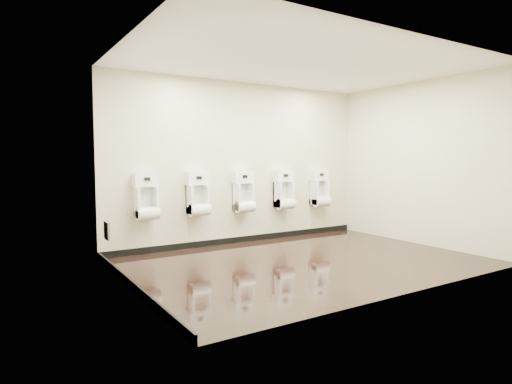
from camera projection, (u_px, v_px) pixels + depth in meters
ground at (305, 262)px, 6.15m from camera, size 5.00×3.50×0.00m
ceiling at (307, 63)px, 5.94m from camera, size 5.00×3.50×0.00m
back_wall at (243, 163)px, 7.52m from camera, size 5.00×0.02×2.80m
front_wall at (409, 166)px, 4.57m from camera, size 5.00×0.02×2.80m
left_wall at (129, 166)px, 4.72m from camera, size 0.02×3.50×2.80m
right_wall at (420, 163)px, 7.37m from camera, size 0.02×3.50×2.80m
tile_overlay_left at (129, 166)px, 4.72m from camera, size 0.01×3.50×2.80m
skirting_back at (244, 239)px, 7.62m from camera, size 5.00×0.02×0.10m
skirting_left at (132, 285)px, 4.83m from camera, size 0.02×3.50×0.10m
access_panel at (107, 231)px, 5.81m from camera, size 0.04×0.25×0.25m
urinal_0 at (147, 200)px, 6.51m from camera, size 0.38×0.28×0.70m
urinal_1 at (198, 197)px, 6.97m from camera, size 0.38×0.28×0.70m
urinal_2 at (244, 195)px, 7.42m from camera, size 0.38×0.28×0.70m
urinal_3 at (284, 193)px, 7.88m from camera, size 0.38×0.28×0.70m
urinal_4 at (320, 191)px, 8.34m from camera, size 0.38×0.28×0.70m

